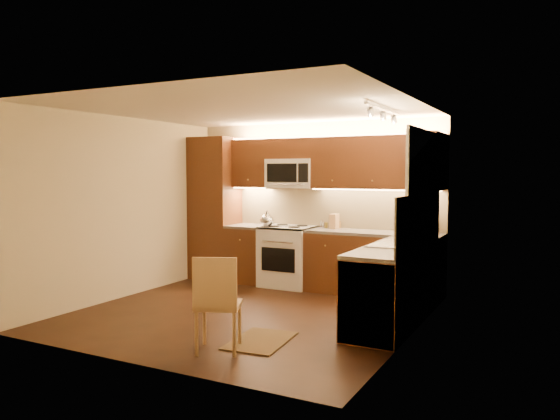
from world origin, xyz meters
The scene contains 37 objects.
floor centered at (0.00, 0.00, 0.00)m, with size 4.00×4.00×0.01m, color black.
ceiling centered at (0.00, 0.00, 2.50)m, with size 4.00×4.00×0.01m, color beige.
wall_back centered at (0.00, 2.00, 1.25)m, with size 4.00×0.01×2.50m, color #C7BC91.
wall_front centered at (0.00, -2.00, 1.25)m, with size 4.00×0.01×2.50m, color #C7BC91.
wall_left centered at (-2.00, 0.00, 1.25)m, with size 0.01×4.00×2.50m, color #C7BC91.
wall_right centered at (2.00, 0.00, 1.25)m, with size 0.01×4.00×2.50m, color #C7BC91.
pantry centered at (-1.65, 1.70, 1.15)m, with size 0.70×0.60×2.30m, color #3F220D.
base_cab_back_left centered at (-0.99, 1.70, 0.43)m, with size 0.62×0.60×0.86m, color #3F220D.
counter_back_left centered at (-0.99, 1.70, 0.88)m, with size 0.62×0.60×0.04m, color #3B3935.
base_cab_back_right centered at (1.04, 1.70, 0.43)m, with size 1.92×0.60×0.86m, color #3F220D.
counter_back_right centered at (1.04, 1.70, 0.88)m, with size 1.92×0.60×0.04m, color #3B3935.
base_cab_right centered at (1.70, 0.40, 0.43)m, with size 0.60×2.00×0.86m, color #3F220D.
counter_right centered at (1.70, 0.40, 0.88)m, with size 0.60×2.00×0.04m, color #3B3935.
dishwasher centered at (1.70, -0.30, 0.43)m, with size 0.58×0.60×0.84m, color silver.
backsplash_back centered at (0.35, 1.99, 1.20)m, with size 3.30×0.02×0.60m, color tan.
backsplash_right centered at (1.99, 0.40, 1.20)m, with size 0.02×2.00×0.60m, color tan.
upper_cab_back_left centered at (-0.99, 1.82, 1.88)m, with size 0.62×0.35×0.75m, color #3F220D.
upper_cab_back_right centered at (1.04, 1.82, 1.88)m, with size 1.92×0.35×0.75m, color #3F220D.
upper_cab_bridge centered at (-0.30, 1.82, 2.09)m, with size 0.76×0.35×0.31m, color #3F220D.
upper_cab_right_corner centered at (1.82, 1.40, 1.88)m, with size 0.35×0.50×0.75m, color #3F220D.
stove centered at (-0.30, 1.68, 0.46)m, with size 0.76×0.65×0.92m, color silver, non-canonical shape.
microwave centered at (-0.30, 1.81, 1.72)m, with size 0.76×0.38×0.44m, color silver, non-canonical shape.
window_frame centered at (1.99, 0.55, 1.60)m, with size 0.03×1.44×1.24m, color silver.
window_blinds centered at (1.97, 0.55, 1.60)m, with size 0.02×1.36×1.16m, color silver.
sink centered at (1.70, 0.55, 0.98)m, with size 0.52×0.86×0.15m, color silver, non-canonical shape.
faucet centered at (1.88, 0.55, 1.05)m, with size 0.20×0.04×0.30m, color silver, non-canonical shape.
track_light_bar centered at (1.55, 0.40, 2.46)m, with size 0.04×1.20×0.03m, color silver.
kettle centered at (-0.57, 1.49, 1.04)m, with size 0.21×0.21×0.25m, color silver, non-canonical shape.
toaster_oven centered at (1.64, 1.83, 1.02)m, with size 0.39×0.30×0.24m, color silver.
knife_block centered at (0.39, 1.83, 1.01)m, with size 0.10×0.16×0.22m, color #9D6947.
spice_jar_a centered at (0.21, 1.86, 0.94)m, with size 0.05×0.05×0.09m, color silver.
spice_jar_b centered at (0.43, 1.94, 0.95)m, with size 0.04×0.04×0.10m, color brown.
spice_jar_c centered at (0.14, 1.94, 0.95)m, with size 0.05×0.05×0.10m, color silver.
spice_jar_d centered at (0.25, 1.86, 0.94)m, with size 0.04×0.04×0.09m, color olive.
soap_bottle centered at (1.79, 0.78, 0.99)m, with size 0.08×0.08×0.18m, color silver.
rug centered at (0.68, -0.90, 0.01)m, with size 0.54×0.81×0.01m, color black.
dining_chair centered at (0.46, -1.33, 0.47)m, with size 0.42×0.42×0.95m, color #9D6947, non-canonical shape.
Camera 1 is at (3.40, -5.66, 1.74)m, focal length 34.83 mm.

